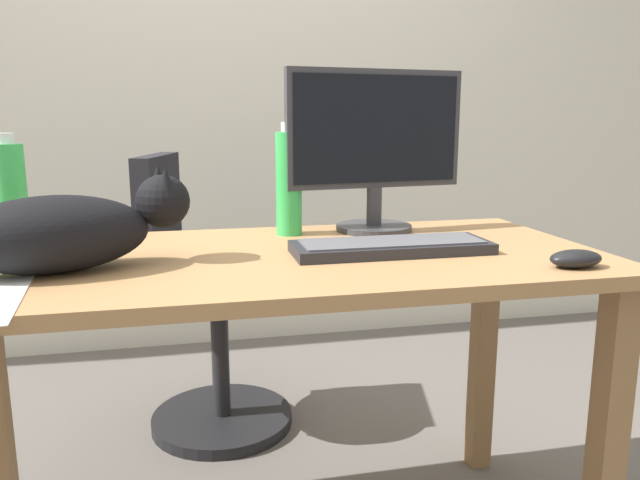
{
  "coord_description": "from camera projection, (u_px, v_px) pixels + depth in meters",
  "views": [
    {
      "loc": [
        -0.18,
        -1.3,
        1.05
      ],
      "look_at": [
        0.07,
        -0.16,
        0.82
      ],
      "focal_mm": 34.3,
      "sensor_mm": 36.0,
      "label": 1
    }
  ],
  "objects": [
    {
      "name": "monitor",
      "position": [
        375.0,
        144.0,
        1.58
      ],
      "size": [
        0.48,
        0.2,
        0.41
      ],
      "color": "#333338",
      "rests_on": "desk"
    },
    {
      "name": "cat",
      "position": [
        66.0,
        230.0,
        1.18
      ],
      "size": [
        0.6,
        0.27,
        0.2
      ],
      "color": "black",
      "rests_on": "desk"
    },
    {
      "name": "desk",
      "position": [
        272.0,
        304.0,
        1.36
      ],
      "size": [
        1.46,
        0.68,
        0.76
      ],
      "color": "#9E7247",
      "rests_on": "ground_plane"
    },
    {
      "name": "keyboard",
      "position": [
        391.0,
        247.0,
        1.35
      ],
      "size": [
        0.44,
        0.15,
        0.03
      ],
      "color": "#232328",
      "rests_on": "desk"
    },
    {
      "name": "water_bottle",
      "position": [
        289.0,
        182.0,
        1.54
      ],
      "size": [
        0.07,
        0.07,
        0.28
      ],
      "color": "green",
      "rests_on": "desk"
    },
    {
      "name": "office_chair",
      "position": [
        204.0,
        313.0,
        2.06
      ],
      "size": [
        0.49,
        0.48,
        0.94
      ],
      "color": "black",
      "rests_on": "ground_plane"
    },
    {
      "name": "computer_mouse",
      "position": [
        576.0,
        259.0,
        1.22
      ],
      "size": [
        0.11,
        0.06,
        0.04
      ],
      "primitive_type": "ellipsoid",
      "color": "black",
      "rests_on": "desk"
    },
    {
      "name": "back_wall",
      "position": [
        220.0,
        61.0,
        2.7
      ],
      "size": [
        6.0,
        0.04,
        2.6
      ],
      "primitive_type": "cube",
      "color": "beige",
      "rests_on": "ground_plane"
    },
    {
      "name": "spray_bottle",
      "position": [
        10.0,
        194.0,
        1.4
      ],
      "size": [
        0.07,
        0.07,
        0.26
      ],
      "color": "green",
      "rests_on": "desk"
    }
  ]
}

